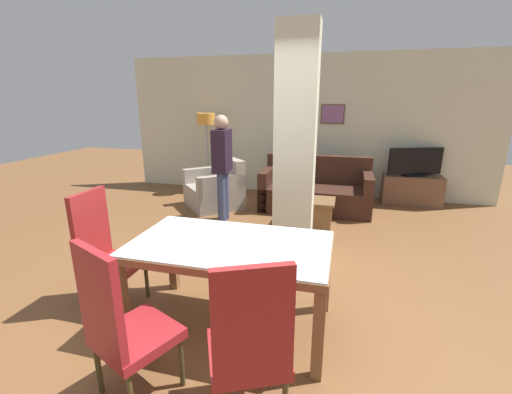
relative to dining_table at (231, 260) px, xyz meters
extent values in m
plane|color=brown|center=(0.00, 0.00, -0.61)|extent=(18.00, 18.00, 0.00)
cube|color=beige|center=(0.00, 4.43, 0.74)|extent=(7.20, 0.06, 2.70)
cube|color=brown|center=(0.58, 4.39, 0.99)|extent=(0.44, 0.02, 0.36)
cube|color=#8C598C|center=(0.58, 4.38, 0.99)|extent=(0.40, 0.01, 0.32)
cube|color=beige|center=(0.29, 1.51, 0.74)|extent=(0.46, 0.29, 2.70)
cube|color=brown|center=(0.00, -0.44, 0.12)|extent=(1.63, 0.06, 0.06)
cube|color=brown|center=(0.00, 0.44, 0.12)|extent=(1.63, 0.06, 0.06)
cube|color=brown|center=(-0.79, 0.00, 0.12)|extent=(0.06, 0.82, 0.06)
cube|color=brown|center=(0.79, 0.00, 0.12)|extent=(0.06, 0.82, 0.06)
cube|color=silver|center=(0.00, 0.00, 0.15)|extent=(1.61, 0.92, 0.01)
cube|color=brown|center=(-0.77, -0.42, -0.26)|extent=(0.08, 0.08, 0.70)
cube|color=brown|center=(0.77, -0.42, -0.26)|extent=(0.08, 0.08, 0.70)
cube|color=brown|center=(-0.77, 0.42, -0.26)|extent=(0.08, 0.08, 0.70)
cube|color=brown|center=(0.77, 0.42, -0.26)|extent=(0.08, 0.08, 0.70)
cube|color=maroon|center=(-1.13, 0.00, -0.19)|extent=(0.46, 0.46, 0.07)
cube|color=maroon|center=(-1.34, 0.00, 0.17)|extent=(0.05, 0.44, 0.65)
cylinder|color=#453A1F|center=(-0.94, 0.19, -0.42)|extent=(0.04, 0.04, 0.38)
cylinder|color=#453A1F|center=(-0.94, -0.19, -0.42)|extent=(0.04, 0.04, 0.38)
cylinder|color=#453A1F|center=(-1.32, 0.19, -0.42)|extent=(0.04, 0.04, 0.38)
cylinder|color=#453A1F|center=(-1.32, -0.19, -0.42)|extent=(0.04, 0.04, 0.38)
cube|color=maroon|center=(0.37, -0.78, -0.19)|extent=(0.61, 0.61, 0.07)
cube|color=maroon|center=(0.45, -0.97, 0.17)|extent=(0.42, 0.23, 0.65)
cylinder|color=#453A1F|center=(0.11, -0.69, -0.42)|extent=(0.04, 0.04, 0.38)
cylinder|color=#453A1F|center=(0.46, -0.53, -0.42)|extent=(0.04, 0.04, 0.38)
cube|color=maroon|center=(-0.37, -0.82, -0.19)|extent=(0.61, 0.61, 0.07)
cube|color=maroon|center=(-0.45, -1.00, 0.17)|extent=(0.42, 0.22, 0.65)
cylinder|color=#453A1F|center=(-0.46, -0.56, -0.42)|extent=(0.04, 0.04, 0.38)
cylinder|color=#453A1F|center=(-0.12, -0.72, -0.42)|extent=(0.04, 0.04, 0.38)
cylinder|color=#453A1F|center=(-0.62, -0.91, -0.42)|extent=(0.04, 0.04, 0.38)
cube|color=#3B2017|center=(0.40, 3.40, -0.40)|extent=(1.87, 0.93, 0.42)
cube|color=#3B2017|center=(0.40, 3.78, 0.05)|extent=(1.87, 0.18, 0.48)
cube|color=#3B2017|center=(1.26, 3.40, -0.27)|extent=(0.16, 0.93, 0.69)
cube|color=#3B2017|center=(-0.45, 3.40, -0.27)|extent=(0.16, 0.93, 0.69)
cube|color=#A1978B|center=(-1.38, 3.09, -0.41)|extent=(1.23, 1.23, 0.40)
cube|color=#A1978B|center=(-1.13, 3.32, 0.02)|extent=(0.74, 0.77, 0.47)
cube|color=#A1978B|center=(-1.12, 2.82, -0.28)|extent=(0.72, 0.69, 0.66)
cube|color=#A1978B|center=(-1.63, 3.37, -0.28)|extent=(0.72, 0.69, 0.66)
cube|color=brown|center=(0.39, 2.51, -0.19)|extent=(0.74, 0.50, 0.04)
cube|color=brown|center=(0.39, 2.51, -0.41)|extent=(0.66, 0.42, 0.40)
cylinder|color=#194C23|center=(0.40, 2.58, -0.09)|extent=(0.08, 0.08, 0.17)
cylinder|color=#194C23|center=(0.40, 2.58, 0.03)|extent=(0.03, 0.03, 0.06)
cylinder|color=#B7B7BC|center=(0.40, 2.58, 0.06)|extent=(0.04, 0.04, 0.01)
cube|color=brown|center=(2.09, 4.15, -0.34)|extent=(1.03, 0.40, 0.54)
cube|color=black|center=(2.09, 4.15, -0.06)|extent=(0.44, 0.33, 0.03)
cube|color=black|center=(2.09, 4.15, 0.19)|extent=(0.95, 0.40, 0.48)
cylinder|color=#B7B7BC|center=(-1.86, 4.03, -0.60)|extent=(0.32, 0.32, 0.02)
cylinder|color=#B7B7BC|center=(-1.86, 4.03, 0.09)|extent=(0.04, 0.04, 1.37)
cylinder|color=#F29E38|center=(-1.86, 4.03, 0.88)|extent=(0.36, 0.36, 0.22)
cylinder|color=#364064|center=(-0.97, 2.55, -0.21)|extent=(0.13, 0.13, 0.80)
cylinder|color=#364064|center=(-0.96, 2.38, -0.21)|extent=(0.13, 0.13, 0.80)
cube|color=#25182A|center=(-0.96, 2.46, 0.51)|extent=(0.23, 0.39, 0.64)
sphere|color=tan|center=(-0.96, 2.46, 0.94)|extent=(0.22, 0.22, 0.22)
camera|label=1|loc=(0.85, -2.43, 1.29)|focal=24.00mm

